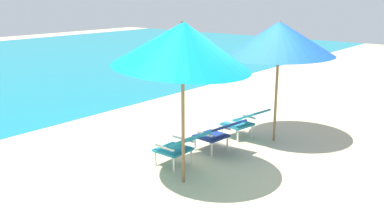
% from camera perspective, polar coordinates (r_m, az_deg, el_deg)
% --- Properties ---
extents(ground_plane, '(40.00, 40.00, 0.00)m').
position_cam_1_polar(ground_plane, '(10.63, -14.65, -0.81)').
color(ground_plane, '#CCB78E').
extents(lounge_chair_left, '(0.55, 0.88, 0.68)m').
position_cam_1_polar(lounge_chair_left, '(7.05, -1.50, -4.99)').
color(lounge_chair_left, teal).
rests_on(lounge_chair_left, ground_plane).
extents(lounge_chair_center, '(0.60, 0.91, 0.68)m').
position_cam_1_polar(lounge_chair_center, '(7.72, 3.58, -3.20)').
color(lounge_chair_center, navy).
rests_on(lounge_chair_center, ground_plane).
extents(lounge_chair_right, '(0.65, 0.94, 0.68)m').
position_cam_1_polar(lounge_chair_right, '(8.46, 7.03, -1.63)').
color(lounge_chair_right, teal).
rests_on(lounge_chair_right, ground_plane).
extents(beach_umbrella_left, '(2.47, 2.50, 2.53)m').
position_cam_1_polar(beach_umbrella_left, '(6.09, -1.28, 8.50)').
color(beach_umbrella_left, olive).
rests_on(beach_umbrella_left, ground_plane).
extents(beach_umbrella_right, '(2.55, 2.56, 2.37)m').
position_cam_1_polar(beach_umbrella_right, '(8.20, 11.64, 9.08)').
color(beach_umbrella_right, olive).
rests_on(beach_umbrella_right, ground_plane).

